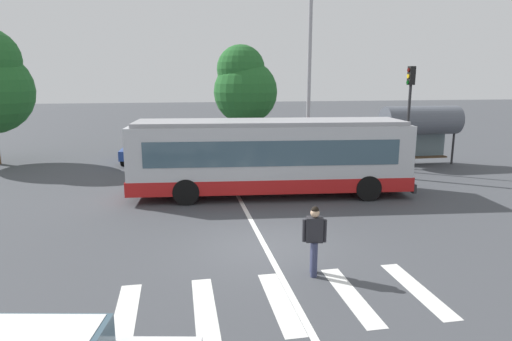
{
  "coord_description": "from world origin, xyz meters",
  "views": [
    {
      "loc": [
        -2.33,
        -11.4,
        4.65
      ],
      "look_at": [
        0.52,
        4.32,
        1.3
      ],
      "focal_mm": 30.56,
      "sensor_mm": 36.0,
      "label": 1
    }
  ],
  "objects_px": {
    "parked_car_blue": "(141,148)",
    "twin_arm_street_lamp": "(310,54)",
    "traffic_light_far_corner": "(409,103)",
    "parked_car_silver": "(187,146)",
    "parked_car_charcoal": "(233,143)",
    "pedestrian_crossing_street": "(314,237)",
    "background_tree_right": "(244,85)",
    "city_transit_bus": "(270,157)",
    "bus_stop_shelter": "(421,121)"
  },
  "relations": [
    {
      "from": "city_transit_bus",
      "to": "parked_car_blue",
      "type": "height_order",
      "value": "city_transit_bus"
    },
    {
      "from": "parked_car_blue",
      "to": "background_tree_right",
      "type": "bearing_deg",
      "value": 29.9
    },
    {
      "from": "twin_arm_street_lamp",
      "to": "background_tree_right",
      "type": "xyz_separation_m",
      "value": [
        -2.09,
        7.99,
        -1.61
      ]
    },
    {
      "from": "parked_car_blue",
      "to": "pedestrian_crossing_street",
      "type": "bearing_deg",
      "value": -72.18
    },
    {
      "from": "background_tree_right",
      "to": "parked_car_blue",
      "type": "bearing_deg",
      "value": -150.1
    },
    {
      "from": "parked_car_silver",
      "to": "traffic_light_far_corner",
      "type": "relative_size",
      "value": 0.88
    },
    {
      "from": "parked_car_charcoal",
      "to": "twin_arm_street_lamp",
      "type": "xyz_separation_m",
      "value": [
        3.27,
        -4.88,
        5.1
      ]
    },
    {
      "from": "parked_car_charcoal",
      "to": "bus_stop_shelter",
      "type": "distance_m",
      "value": 10.9
    },
    {
      "from": "parked_car_charcoal",
      "to": "parked_car_silver",
      "type": "bearing_deg",
      "value": -168.69
    },
    {
      "from": "bus_stop_shelter",
      "to": "parked_car_silver",
      "type": "bearing_deg",
      "value": 160.93
    },
    {
      "from": "parked_car_silver",
      "to": "parked_car_charcoal",
      "type": "height_order",
      "value": "same"
    },
    {
      "from": "parked_car_silver",
      "to": "twin_arm_street_lamp",
      "type": "relative_size",
      "value": 0.48
    },
    {
      "from": "parked_car_blue",
      "to": "twin_arm_street_lamp",
      "type": "distance_m",
      "value": 10.94
    },
    {
      "from": "parked_car_silver",
      "to": "background_tree_right",
      "type": "bearing_deg",
      "value": 42.37
    },
    {
      "from": "pedestrian_crossing_street",
      "to": "parked_car_charcoal",
      "type": "height_order",
      "value": "pedestrian_crossing_street"
    },
    {
      "from": "city_transit_bus",
      "to": "parked_car_blue",
      "type": "distance_m",
      "value": 10.57
    },
    {
      "from": "pedestrian_crossing_street",
      "to": "twin_arm_street_lamp",
      "type": "height_order",
      "value": "twin_arm_street_lamp"
    },
    {
      "from": "parked_car_silver",
      "to": "parked_car_charcoal",
      "type": "relative_size",
      "value": 1.02
    },
    {
      "from": "traffic_light_far_corner",
      "to": "bus_stop_shelter",
      "type": "height_order",
      "value": "traffic_light_far_corner"
    },
    {
      "from": "city_transit_bus",
      "to": "parked_car_blue",
      "type": "bearing_deg",
      "value": 123.12
    },
    {
      "from": "pedestrian_crossing_street",
      "to": "background_tree_right",
      "type": "bearing_deg",
      "value": 85.97
    },
    {
      "from": "bus_stop_shelter",
      "to": "twin_arm_street_lamp",
      "type": "height_order",
      "value": "twin_arm_street_lamp"
    },
    {
      "from": "parked_car_silver",
      "to": "traffic_light_far_corner",
      "type": "distance_m",
      "value": 12.62
    },
    {
      "from": "parked_car_charcoal",
      "to": "twin_arm_street_lamp",
      "type": "distance_m",
      "value": 7.78
    },
    {
      "from": "pedestrian_crossing_street",
      "to": "traffic_light_far_corner",
      "type": "relative_size",
      "value": 0.33
    },
    {
      "from": "parked_car_charcoal",
      "to": "city_transit_bus",
      "type": "bearing_deg",
      "value": -88.31
    },
    {
      "from": "traffic_light_far_corner",
      "to": "twin_arm_street_lamp",
      "type": "relative_size",
      "value": 0.54
    },
    {
      "from": "pedestrian_crossing_street",
      "to": "parked_car_charcoal",
      "type": "relative_size",
      "value": 0.38
    },
    {
      "from": "parked_car_charcoal",
      "to": "traffic_light_far_corner",
      "type": "relative_size",
      "value": 0.86
    },
    {
      "from": "parked_car_blue",
      "to": "traffic_light_far_corner",
      "type": "height_order",
      "value": "traffic_light_far_corner"
    },
    {
      "from": "twin_arm_street_lamp",
      "to": "bus_stop_shelter",
      "type": "bearing_deg",
      "value": 0.04
    },
    {
      "from": "pedestrian_crossing_street",
      "to": "bus_stop_shelter",
      "type": "height_order",
      "value": "bus_stop_shelter"
    },
    {
      "from": "pedestrian_crossing_street",
      "to": "parked_car_charcoal",
      "type": "xyz_separation_m",
      "value": [
        0.23,
        17.02,
        -0.2
      ]
    },
    {
      "from": "parked_car_blue",
      "to": "parked_car_silver",
      "type": "relative_size",
      "value": 0.99
    },
    {
      "from": "parked_car_blue",
      "to": "bus_stop_shelter",
      "type": "relative_size",
      "value": 1.08
    },
    {
      "from": "parked_car_blue",
      "to": "parked_car_charcoal",
      "type": "relative_size",
      "value": 1.01
    },
    {
      "from": "traffic_light_far_corner",
      "to": "parked_car_charcoal",
      "type": "bearing_deg",
      "value": 141.72
    },
    {
      "from": "parked_car_silver",
      "to": "background_tree_right",
      "type": "distance_m",
      "value": 6.47
    },
    {
      "from": "traffic_light_far_corner",
      "to": "background_tree_right",
      "type": "bearing_deg",
      "value": 125.93
    },
    {
      "from": "background_tree_right",
      "to": "parked_car_charcoal",
      "type": "bearing_deg",
      "value": -110.9
    },
    {
      "from": "city_transit_bus",
      "to": "parked_car_charcoal",
      "type": "relative_size",
      "value": 2.5
    },
    {
      "from": "pedestrian_crossing_street",
      "to": "parked_car_silver",
      "type": "height_order",
      "value": "pedestrian_crossing_street"
    },
    {
      "from": "parked_car_blue",
      "to": "traffic_light_far_corner",
      "type": "xyz_separation_m",
      "value": [
        13.51,
        -5.62,
        2.74
      ]
    },
    {
      "from": "city_transit_bus",
      "to": "parked_car_charcoal",
      "type": "height_order",
      "value": "city_transit_bus"
    },
    {
      "from": "parked_car_charcoal",
      "to": "pedestrian_crossing_street",
      "type": "bearing_deg",
      "value": -90.78
    },
    {
      "from": "parked_car_silver",
      "to": "parked_car_charcoal",
      "type": "distance_m",
      "value": 2.9
    },
    {
      "from": "bus_stop_shelter",
      "to": "parked_car_blue",
      "type": "bearing_deg",
      "value": 164.61
    },
    {
      "from": "city_transit_bus",
      "to": "pedestrian_crossing_street",
      "type": "bearing_deg",
      "value": -93.93
    },
    {
      "from": "pedestrian_crossing_street",
      "to": "background_tree_right",
      "type": "distance_m",
      "value": 20.45
    },
    {
      "from": "parked_car_silver",
      "to": "bus_stop_shelter",
      "type": "relative_size",
      "value": 1.09
    }
  ]
}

